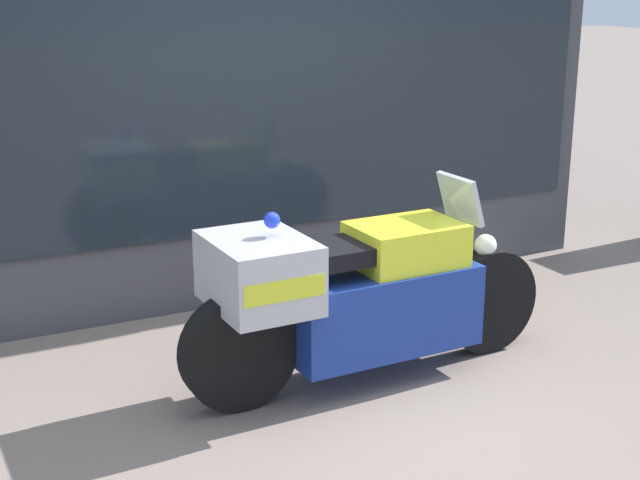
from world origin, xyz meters
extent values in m
plane|color=gray|center=(0.00, 0.00, 0.00)|extent=(60.00, 60.00, 0.00)
cube|color=#424247|center=(0.00, 2.00, 1.66)|extent=(5.91, 0.40, 3.33)
cube|color=#1E262D|center=(0.37, 1.79, 1.71)|extent=(4.88, 0.02, 2.33)
cube|color=slate|center=(0.33, 2.01, 0.28)|extent=(4.66, 0.30, 0.55)
cube|color=silver|center=(0.33, 2.15, 1.14)|extent=(4.66, 0.02, 1.23)
cube|color=beige|center=(0.33, 2.01, 1.75)|extent=(4.66, 0.30, 0.02)
cube|color=maroon|center=(-1.13, 2.01, 1.79)|extent=(0.18, 0.04, 0.06)
cube|color=#C68E19|center=(0.33, 2.01, 1.79)|extent=(0.18, 0.04, 0.06)
cube|color=#195623|center=(1.79, 2.01, 1.79)|extent=(0.18, 0.04, 0.06)
cube|color=red|center=(-1.12, 1.94, 0.69)|extent=(0.19, 0.01, 0.27)
cube|color=white|center=(0.33, 1.94, 0.69)|extent=(0.19, 0.04, 0.27)
cube|color=#2866B7|center=(1.78, 1.94, 0.69)|extent=(0.19, 0.02, 0.27)
cylinder|color=black|center=(1.00, 0.31, 0.33)|extent=(0.67, 0.16, 0.67)
cylinder|color=black|center=(-0.70, 0.27, 0.33)|extent=(0.67, 0.16, 0.67)
cube|color=navy|center=(0.19, 0.29, 0.43)|extent=(1.16, 0.53, 0.49)
cube|color=yellow|center=(0.37, 0.29, 0.78)|extent=(0.64, 0.47, 0.28)
cube|color=black|center=(-0.07, 0.28, 0.81)|extent=(0.68, 0.39, 0.10)
cube|color=#B7B7BC|center=(-0.57, 0.27, 0.77)|extent=(0.52, 0.66, 0.38)
cube|color=yellow|center=(-0.57, 0.27, 0.77)|extent=(0.47, 0.67, 0.11)
cube|color=#B2BCC6|center=(0.75, 0.30, 1.02)|extent=(0.12, 0.36, 0.29)
sphere|color=white|center=(0.96, 0.31, 0.70)|extent=(0.14, 0.14, 0.14)
sphere|color=blue|center=(-0.49, 0.27, 1.05)|extent=(0.09, 0.09, 0.09)
camera|label=1|loc=(-2.30, -3.94, 2.29)|focal=50.00mm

